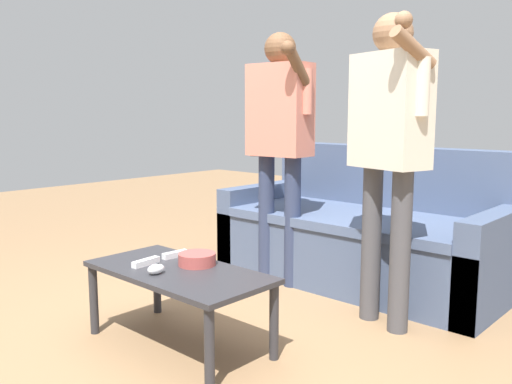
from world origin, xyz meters
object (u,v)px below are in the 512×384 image
at_px(player_left, 280,129).
at_px(game_remote_wand_far, 146,262).
at_px(game_remote_wand_near, 175,254).
at_px(player_right, 389,134).
at_px(game_remote_nunchuk, 156,269).
at_px(snack_bowl, 197,259).
at_px(coffee_table, 178,280).
at_px(couch, 366,236).

height_order(player_left, game_remote_wand_far, player_left).
bearing_deg(game_remote_wand_near, player_right, 44.96).
distance_m(game_remote_nunchuk, player_right, 1.35).
bearing_deg(player_right, player_left, 168.89).
xyz_separation_m(snack_bowl, game_remote_wand_far, (-0.19, -0.17, -0.01)).
xyz_separation_m(coffee_table, game_remote_wand_far, (-0.17, -0.06, 0.07)).
xyz_separation_m(game_remote_nunchuk, game_remote_wand_near, (-0.17, 0.25, -0.01)).
xyz_separation_m(coffee_table, player_right, (0.60, 0.92, 0.69)).
relative_size(coffee_table, game_remote_wand_far, 5.95).
bearing_deg(couch, player_right, -52.45).
bearing_deg(player_left, couch, 52.49).
distance_m(player_left, game_remote_wand_far, 1.32).
xyz_separation_m(player_left, game_remote_wand_far, (0.11, -1.15, -0.63)).
bearing_deg(coffee_table, couch, 86.55).
relative_size(couch, coffee_table, 2.01).
relative_size(snack_bowl, player_right, 0.11).
xyz_separation_m(coffee_table, snack_bowl, (0.01, 0.11, 0.08)).
xyz_separation_m(coffee_table, player_left, (-0.28, 1.09, 0.70)).
height_order(coffee_table, player_left, player_left).
bearing_deg(coffee_table, game_remote_wand_near, 144.10).
height_order(couch, coffee_table, couch).
xyz_separation_m(snack_bowl, player_left, (-0.29, 0.98, 0.62)).
distance_m(game_remote_nunchuk, game_remote_wand_far, 0.17).
height_order(snack_bowl, game_remote_nunchuk, snack_bowl).
distance_m(snack_bowl, game_remote_wand_far, 0.25).
bearing_deg(game_remote_nunchuk, player_left, 102.37).
xyz_separation_m(snack_bowl, game_remote_nunchuk, (-0.03, -0.23, -0.01)).
height_order(coffee_table, game_remote_wand_near, game_remote_wand_near).
distance_m(game_remote_wand_near, game_remote_wand_far, 0.19).
bearing_deg(couch, coffee_table, -93.45).
xyz_separation_m(snack_bowl, player_right, (0.59, 0.80, 0.61)).
xyz_separation_m(game_remote_wand_near, game_remote_wand_far, (0.01, -0.19, -0.00)).
xyz_separation_m(player_right, game_remote_wand_far, (-0.78, -0.98, -0.62)).
height_order(game_remote_nunchuk, game_remote_wand_near, game_remote_nunchuk).
relative_size(couch, game_remote_nunchuk, 21.59).
height_order(coffee_table, player_right, player_right).
height_order(player_right, game_remote_wand_near, player_right).
distance_m(coffee_table, player_left, 1.32).
bearing_deg(player_right, snack_bowl, -126.40).
bearing_deg(coffee_table, snack_bowl, 84.08).
height_order(player_left, game_remote_wand_near, player_left).
height_order(couch, game_remote_wand_near, couch).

